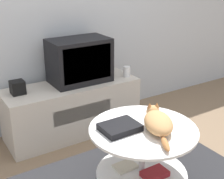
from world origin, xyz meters
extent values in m
cube|color=beige|center=(-0.05, 1.06, 0.26)|extent=(1.31, 0.46, 0.51)
cube|color=#B7AD9E|center=(-0.05, 0.84, 0.31)|extent=(0.59, 0.01, 0.14)
cube|color=black|center=(0.06, 1.09, 0.72)|extent=(0.57, 0.35, 0.42)
cube|color=black|center=(0.06, 0.92, 0.73)|extent=(0.49, 0.01, 0.33)
cube|color=black|center=(-0.55, 1.10, 0.57)|extent=(0.12, 0.12, 0.12)
cylinder|color=white|center=(0.53, 0.97, 0.56)|extent=(0.07, 0.07, 0.10)
cylinder|color=#B7B7BC|center=(-0.01, -0.01, 0.26)|extent=(0.04, 0.04, 0.48)
cylinder|color=white|center=(-0.01, -0.01, 0.15)|extent=(0.67, 0.67, 0.01)
cylinder|color=white|center=(-0.01, -0.01, 0.51)|extent=(0.76, 0.76, 0.02)
cube|color=maroon|center=(0.03, -0.10, 0.18)|extent=(0.18, 0.12, 0.04)
cube|color=beige|center=(-0.08, 0.10, 0.17)|extent=(0.17, 0.12, 0.02)
cube|color=black|center=(-0.17, 0.05, 0.54)|extent=(0.26, 0.20, 0.04)
ellipsoid|color=tan|center=(0.05, -0.09, 0.58)|extent=(0.32, 0.37, 0.11)
sphere|color=tan|center=(0.14, 0.08, 0.57)|extent=(0.10, 0.10, 0.10)
cone|color=#B2703D|center=(0.12, 0.09, 0.62)|extent=(0.04, 0.04, 0.04)
cone|color=#B2703D|center=(0.16, 0.06, 0.62)|extent=(0.04, 0.04, 0.04)
ellipsoid|color=#B2703D|center=(-0.05, -0.28, 0.55)|extent=(0.12, 0.17, 0.04)
camera|label=1|loc=(-1.22, -1.50, 1.55)|focal=50.00mm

